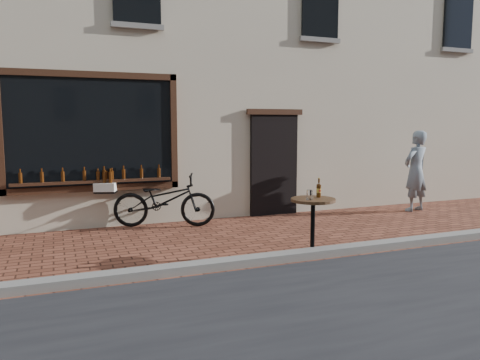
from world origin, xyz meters
name	(u,v)px	position (x,y,z in m)	size (l,w,h in m)	color
ground	(258,268)	(0.00, 0.00, 0.00)	(90.00, 90.00, 0.00)	#572A1C
kerb	(253,260)	(0.00, 0.20, 0.06)	(90.00, 0.25, 0.12)	slate
shop_building	(156,6)	(0.00, 6.50, 5.00)	(28.00, 6.20, 10.00)	#B8AA91
cargo_bicycle	(162,200)	(-0.66, 3.16, 0.53)	(2.36, 1.34, 1.11)	black
bistro_table	(313,215)	(1.07, 0.35, 0.62)	(0.68, 0.68, 1.17)	black
pedestrian	(416,171)	(5.13, 2.66, 0.93)	(0.68, 0.44, 1.85)	slate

